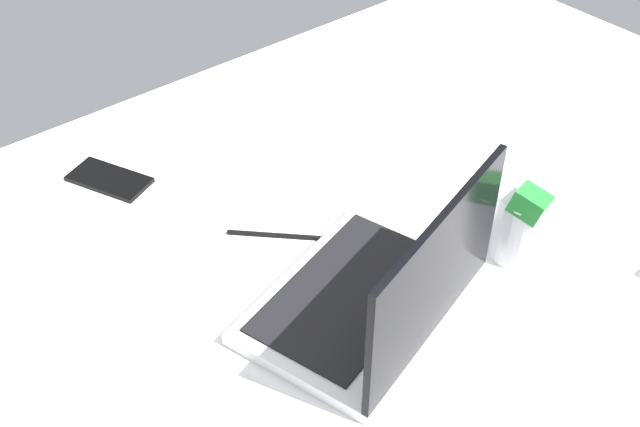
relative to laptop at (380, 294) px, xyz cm
name	(u,v)px	position (x,y,z in cm)	size (l,w,h in cm)	color
bed_mattress	(416,308)	(-11.65, -3.09, -13.41)	(180.00, 140.00, 18.00)	white
laptop	(380,294)	(0.00, 0.00, 0.00)	(38.10, 31.29, 23.00)	silver
snack_cup	(523,224)	(-25.28, 4.00, 1.51)	(9.35, 9.00, 13.99)	silver
cell_phone	(109,179)	(14.63, -51.86, -4.01)	(6.80, 14.00, 0.80)	black
charger_cable	(281,236)	(0.61, -21.88, -4.11)	(17.00, 0.60, 0.60)	black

